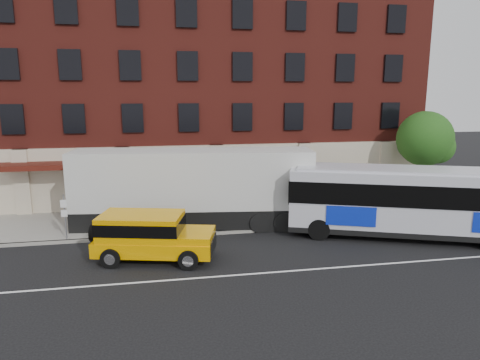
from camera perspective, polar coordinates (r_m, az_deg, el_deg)
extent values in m
plane|color=black|center=(18.32, 1.93, -12.83)|extent=(120.00, 120.00, 0.00)
cube|color=gray|center=(26.63, -2.23, -4.85)|extent=(60.00, 6.00, 0.15)
cube|color=gray|center=(23.79, -1.19, -6.84)|extent=(60.00, 0.25, 0.15)
cube|color=white|center=(18.76, 1.59, -12.20)|extent=(60.00, 0.12, 0.01)
cube|color=maroon|center=(33.51, -4.34, 11.57)|extent=(30.00, 10.00, 15.00)
cube|color=#B9AD93|center=(28.90, -3.08, 0.66)|extent=(30.00, 0.35, 4.00)
cube|color=#48140D|center=(28.61, -25.28, 1.71)|extent=(4.20, 2.20, 0.30)
cube|color=#B9AD93|center=(29.77, -26.61, -0.22)|extent=(0.90, 0.55, 4.00)
cube|color=#B9AD93|center=(28.67, -15.03, 0.20)|extent=(0.90, 0.55, 4.00)
cube|color=#B9AD93|center=(28.80, -3.05, 0.63)|extent=(0.90, 0.55, 4.00)
cube|color=#B9AD93|center=(30.15, 8.33, 1.01)|extent=(0.90, 0.55, 4.00)
cube|color=#B9AD93|center=(32.56, 18.38, 1.31)|extent=(0.90, 0.55, 4.00)
cube|color=black|center=(29.56, -27.64, 7.06)|extent=(1.30, 0.20, 1.80)
cube|color=black|center=(28.74, -20.91, 7.52)|extent=(1.30, 0.20, 1.80)
cube|color=black|center=(28.32, -13.87, 7.88)|extent=(1.30, 0.20, 1.80)
cube|color=black|center=(28.34, -6.72, 8.14)|extent=(1.30, 0.20, 1.80)
cube|color=black|center=(28.78, 0.32, 8.26)|extent=(1.30, 0.20, 1.80)
cube|color=black|center=(29.64, 7.05, 8.27)|extent=(1.30, 0.20, 1.80)
cube|color=black|center=(30.87, 13.32, 8.17)|extent=(1.30, 0.20, 1.80)
cube|color=black|center=(32.43, 19.05, 8.00)|extent=(1.30, 0.20, 1.80)
cube|color=black|center=(29.57, -28.22, 13.24)|extent=(1.30, 0.20, 1.80)
cube|color=black|center=(28.74, -21.37, 13.89)|extent=(1.30, 0.20, 1.80)
cube|color=black|center=(28.33, -14.19, 14.35)|extent=(1.30, 0.20, 1.80)
cube|color=black|center=(28.34, -6.88, 14.61)|extent=(1.30, 0.20, 1.80)
cube|color=black|center=(28.79, 0.32, 14.63)|extent=(1.30, 0.20, 1.80)
cube|color=black|center=(29.64, 7.20, 14.45)|extent=(1.30, 0.20, 1.80)
cube|color=black|center=(30.87, 13.60, 14.11)|extent=(1.30, 0.20, 1.80)
cube|color=black|center=(32.43, 19.43, 13.64)|extent=(1.30, 0.20, 1.80)
cube|color=black|center=(29.92, -28.83, 19.34)|extent=(1.30, 0.20, 1.80)
cube|color=black|center=(29.10, -21.85, 20.17)|extent=(1.30, 0.20, 1.80)
cube|color=black|center=(28.69, -14.52, 20.74)|extent=(1.30, 0.20, 1.80)
cube|color=black|center=(28.71, -7.04, 20.99)|extent=(1.30, 0.20, 1.80)
cube|color=black|center=(29.15, 0.33, 20.93)|extent=(1.30, 0.20, 1.80)
cube|color=black|center=(29.99, 7.36, 20.57)|extent=(1.30, 0.20, 1.80)
cube|color=black|center=(31.21, 13.89, 19.98)|extent=(1.30, 0.20, 1.80)
cube|color=black|center=(32.75, 19.81, 19.23)|extent=(1.30, 0.20, 1.80)
cube|color=black|center=(29.49, -23.73, -0.87)|extent=(2.60, 0.15, 2.80)
cube|color=black|center=(28.69, -12.00, -0.46)|extent=(2.60, 0.15, 2.80)
cube|color=black|center=(29.13, -0.13, -0.04)|extent=(2.60, 0.15, 2.80)
cube|color=black|center=(30.76, 10.94, 0.37)|extent=(2.60, 0.15, 2.80)
cylinder|color=gray|center=(23.87, -21.93, -4.68)|extent=(0.07, 0.07, 2.50)
cube|color=white|center=(23.53, -22.14, -2.90)|extent=(0.30, 0.03, 0.40)
cube|color=white|center=(23.65, -22.05, -4.07)|extent=(0.30, 0.03, 0.35)
cylinder|color=#3A291D|center=(31.53, 22.67, -0.23)|extent=(0.32, 0.32, 3.00)
sphere|color=#184E16|center=(31.12, 23.08, 5.00)|extent=(3.60, 3.60, 3.60)
sphere|color=#184E16|center=(31.23, 24.48, 3.99)|extent=(2.20, 2.20, 2.20)
sphere|color=#184E16|center=(31.17, 21.69, 4.38)|extent=(2.00, 2.00, 2.00)
cube|color=silver|center=(24.42, 22.59, -2.60)|extent=(13.51, 7.41, 3.18)
cube|color=black|center=(24.80, 22.33, -5.92)|extent=(13.58, 7.48, 0.28)
cube|color=silver|center=(24.11, 22.88, 1.21)|extent=(12.76, 6.86, 0.13)
cube|color=black|center=(24.31, 22.68, -1.38)|extent=(13.62, 7.53, 1.12)
cube|color=#0B24B1|center=(22.68, 14.33, -4.63)|extent=(2.31, 0.92, 1.00)
cube|color=#0B24B1|center=(26.79, 28.90, -3.27)|extent=(2.31, 0.92, 1.00)
cylinder|color=black|center=(23.03, 10.30, -6.39)|extent=(1.16, 0.71, 1.12)
cylinder|color=black|center=(25.44, 10.34, -4.67)|extent=(1.16, 0.71, 1.12)
cylinder|color=black|center=(26.77, 28.38, -5.08)|extent=(1.16, 0.71, 1.12)
cube|color=#F5A600|center=(20.39, -11.03, -8.31)|extent=(5.66, 3.40, 0.66)
cube|color=#F5A600|center=(20.27, -12.80, -5.88)|extent=(4.04, 2.96, 1.10)
cube|color=black|center=(20.25, -12.80, -5.73)|extent=(4.09, 3.01, 0.55)
cube|color=#F5A600|center=(19.86, -5.97, -7.18)|extent=(2.10, 2.42, 0.33)
cube|color=black|center=(19.89, -3.50, -8.45)|extent=(0.48, 1.73, 0.61)
cylinder|color=black|center=(21.09, -18.54, -6.61)|extent=(0.43, 0.87, 0.84)
cylinder|color=black|center=(19.14, -6.77, -10.37)|extent=(0.93, 0.51, 0.88)
cylinder|color=silver|center=(19.14, -6.77, -10.37)|extent=(0.55, 0.44, 0.48)
cylinder|color=black|center=(21.13, -5.75, -8.23)|extent=(0.93, 0.51, 0.88)
cylinder|color=silver|center=(21.13, -5.75, -8.23)|extent=(0.55, 0.44, 0.48)
cylinder|color=black|center=(20.01, -16.58, -9.81)|extent=(0.93, 0.51, 0.88)
cylinder|color=silver|center=(20.01, -16.58, -9.81)|extent=(0.55, 0.44, 0.48)
cylinder|color=black|center=(21.92, -14.68, -7.83)|extent=(0.93, 0.51, 0.88)
cylinder|color=silver|center=(21.92, -14.68, -7.83)|extent=(0.55, 0.44, 0.48)
cube|color=black|center=(24.95, -6.06, -4.76)|extent=(13.43, 4.25, 1.21)
cube|color=silver|center=(24.43, -6.17, 0.20)|extent=(13.43, 4.29, 3.19)
cylinder|color=black|center=(24.51, -17.89, -5.69)|extent=(1.13, 0.44, 1.10)
cylinder|color=black|center=(26.87, -16.57, -4.13)|extent=(1.13, 0.44, 1.10)
cylinder|color=black|center=(24.21, -14.85, -5.72)|extent=(1.13, 0.44, 1.10)
cylinder|color=black|center=(26.60, -13.79, -4.14)|extent=(1.13, 0.44, 1.10)
cylinder|color=black|center=(23.85, 2.59, -5.61)|extent=(1.13, 0.44, 1.10)
cylinder|color=black|center=(26.26, 2.02, -4.00)|extent=(1.13, 0.44, 1.10)
cylinder|color=black|center=(24.02, 5.74, -5.53)|extent=(1.13, 0.44, 1.10)
cylinder|color=black|center=(26.42, 4.88, -3.95)|extent=(1.13, 0.44, 1.10)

